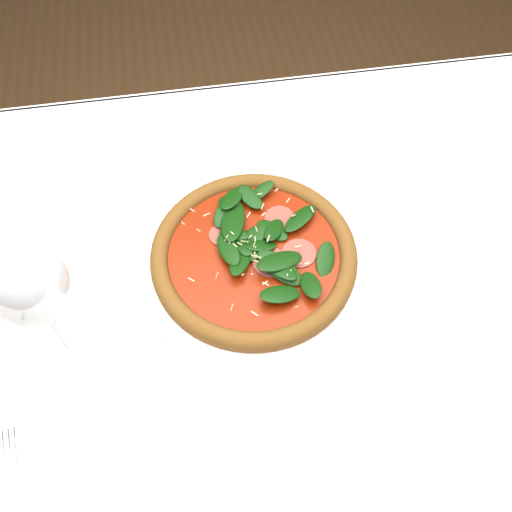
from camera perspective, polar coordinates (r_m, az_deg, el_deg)
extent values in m
plane|color=brown|center=(1.49, 0.33, -17.13)|extent=(6.00, 6.00, 0.00)
cube|color=white|center=(0.81, 0.58, -2.82)|extent=(1.20, 0.80, 0.04)
cylinder|color=#4A2F1D|center=(1.44, 19.73, 4.36)|extent=(0.06, 0.06, 0.71)
cube|color=white|center=(1.13, -2.93, 12.37)|extent=(1.20, 0.01, 0.22)
cylinder|color=white|center=(0.80, -0.21, -0.55)|extent=(0.33, 0.33, 0.01)
torus|color=white|center=(0.80, -0.22, -0.40)|extent=(0.33, 0.33, 0.01)
cylinder|color=brown|center=(0.79, -0.22, -0.14)|extent=(0.33, 0.33, 0.01)
torus|color=#AA6C27|center=(0.79, -0.22, 0.16)|extent=(0.33, 0.33, 0.02)
cylinder|color=maroon|center=(0.79, -0.22, 0.16)|extent=(0.27, 0.27, 0.00)
cylinder|color=brown|center=(0.78, -0.22, 0.31)|extent=(0.24, 0.24, 0.00)
ellipsoid|color=#103409|center=(0.77, -0.22, 0.69)|extent=(0.26, 0.26, 0.02)
cylinder|color=beige|center=(0.77, -0.22, 0.93)|extent=(0.24, 0.24, 0.00)
cylinder|color=silver|center=(0.78, -18.21, -8.51)|extent=(0.08, 0.08, 0.00)
cylinder|color=silver|center=(0.73, -19.40, -6.60)|extent=(0.01, 0.01, 0.11)
ellipsoid|color=silver|center=(0.65, -22.00, -2.38)|extent=(0.09, 0.09, 0.12)
cube|color=white|center=(0.73, -22.79, -22.47)|extent=(0.17, 0.11, 0.01)
cube|color=silver|center=(0.72, -23.02, -22.33)|extent=(0.03, 0.12, 0.00)
cube|color=silver|center=(0.74, -23.60, -17.20)|extent=(0.03, 0.05, 0.00)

